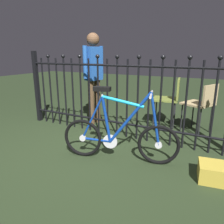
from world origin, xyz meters
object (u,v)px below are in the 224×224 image
at_px(chair_tan, 202,102).
at_px(bicycle, 119,136).
at_px(display_crate, 213,172).
at_px(chair_olive, 170,97).
at_px(person_visitor, 94,71).

bearing_deg(chair_tan, bicycle, -117.90).
bearing_deg(display_crate, bicycle, -176.88).
height_order(chair_olive, display_crate, chair_olive).
distance_m(bicycle, chair_olive, 1.62).
xyz_separation_m(bicycle, chair_tan, (0.77, 1.46, 0.20)).
bearing_deg(bicycle, chair_olive, 81.62).
height_order(chair_olive, person_visitor, person_visitor).
bearing_deg(chair_olive, person_visitor, -159.34).
relative_size(bicycle, chair_tan, 1.70).
height_order(chair_tan, person_visitor, person_visitor).
bearing_deg(chair_tan, display_crate, -78.52).
height_order(bicycle, display_crate, bicycle).
bearing_deg(bicycle, person_visitor, 133.60).
xyz_separation_m(chair_olive, display_crate, (0.83, -1.53, -0.45)).
bearing_deg(display_crate, person_visitor, 153.64).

